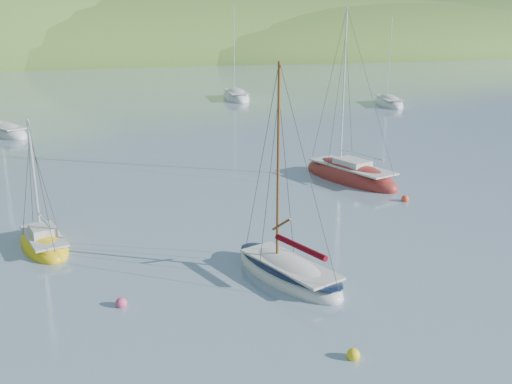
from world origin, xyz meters
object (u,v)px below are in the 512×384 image
object	(u,v)px
sloop_red	(350,176)
distant_sloop_b	(236,98)
distant_sloop_a	(4,133)
distant_sloop_d	(389,104)
sailboat_yellow	(44,243)
daysailer_white	(288,273)

from	to	relation	value
sloop_red	distant_sloop_b	xyz separation A→B (m)	(6.48, 41.20, -0.01)
distant_sloop_a	distant_sloop_d	size ratio (longest dim) A/B	0.92
distant_sloop_a	distant_sloop_b	world-z (taller)	distant_sloop_b
sloop_red	sailboat_yellow	world-z (taller)	sloop_red
sailboat_yellow	sloop_red	bearing A→B (deg)	4.68
daysailer_white	distant_sloop_b	world-z (taller)	distant_sloop_b
distant_sloop_b	distant_sloop_d	world-z (taller)	distant_sloop_b
daysailer_white	distant_sloop_a	distance (m)	39.00
sloop_red	sailboat_yellow	xyz separation A→B (m)	(-18.99, -5.12, -0.06)
sloop_red	distant_sloop_d	bearing A→B (deg)	38.53
sailboat_yellow	distant_sloop_b	bearing A→B (deg)	50.79
sailboat_yellow	distant_sloop_a	world-z (taller)	distant_sloop_a
daysailer_white	distant_sloop_b	distance (m)	55.81
daysailer_white	distant_sloop_d	size ratio (longest dim) A/B	0.79
sloop_red	distant_sloop_b	distance (m)	41.70
sloop_red	distant_sloop_a	bearing A→B (deg)	116.95
distant_sloop_d	daysailer_white	bearing A→B (deg)	-109.51
sailboat_yellow	distant_sloop_b	world-z (taller)	distant_sloop_b
daysailer_white	distant_sloop_a	size ratio (longest dim) A/B	0.86
daysailer_white	sailboat_yellow	distance (m)	11.49
daysailer_white	sailboat_yellow	size ratio (longest dim) A/B	1.43
distant_sloop_d	sloop_red	bearing A→B (deg)	-109.05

